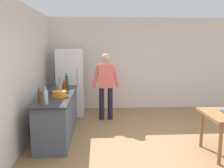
{
  "coord_description": "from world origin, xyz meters",
  "views": [
    {
      "loc": [
        -1.16,
        -4.21,
        1.95
      ],
      "look_at": [
        -0.82,
        1.44,
        1.0
      ],
      "focal_mm": 38.86,
      "sensor_mm": 36.0,
      "label": 1
    }
  ],
  "objects_px": {
    "utensil_jar": "(59,88)",
    "bottle_beer_brown": "(39,96)",
    "bottle_wine_green": "(67,81)",
    "bottle_water_clear": "(46,97)",
    "refrigerator": "(71,82)",
    "person": "(106,82)",
    "cooking_pot": "(59,94)",
    "bottle_sauce_red": "(64,86)"
  },
  "relations": [
    {
      "from": "refrigerator",
      "to": "bottle_sauce_red",
      "type": "height_order",
      "value": "refrigerator"
    },
    {
      "from": "bottle_water_clear",
      "to": "refrigerator",
      "type": "bearing_deg",
      "value": 86.17
    },
    {
      "from": "bottle_wine_green",
      "to": "bottle_water_clear",
      "type": "relative_size",
      "value": 1.13
    },
    {
      "from": "person",
      "to": "bottle_sauce_red",
      "type": "xyz_separation_m",
      "value": [
        -0.97,
        -0.56,
        0.02
      ]
    },
    {
      "from": "utensil_jar",
      "to": "person",
      "type": "bearing_deg",
      "value": 34.47
    },
    {
      "from": "refrigerator",
      "to": "bottle_beer_brown",
      "type": "xyz_separation_m",
      "value": [
        -0.32,
        -2.26,
        0.11
      ]
    },
    {
      "from": "refrigerator",
      "to": "bottle_sauce_red",
      "type": "xyz_separation_m",
      "value": [
        -0.02,
        -1.12,
        0.1
      ]
    },
    {
      "from": "bottle_wine_green",
      "to": "bottle_water_clear",
      "type": "bearing_deg",
      "value": -95.72
    },
    {
      "from": "utensil_jar",
      "to": "bottle_wine_green",
      "type": "xyz_separation_m",
      "value": [
        0.11,
        0.47,
        0.07
      ]
    },
    {
      "from": "person",
      "to": "utensil_jar",
      "type": "distance_m",
      "value": 1.29
    },
    {
      "from": "utensil_jar",
      "to": "bottle_beer_brown",
      "type": "height_order",
      "value": "utensil_jar"
    },
    {
      "from": "bottle_water_clear",
      "to": "cooking_pot",
      "type": "bearing_deg",
      "value": 74.76
    },
    {
      "from": "cooking_pot",
      "to": "bottle_water_clear",
      "type": "height_order",
      "value": "bottle_water_clear"
    },
    {
      "from": "utensil_jar",
      "to": "bottle_wine_green",
      "type": "relative_size",
      "value": 0.94
    },
    {
      "from": "bottle_water_clear",
      "to": "bottle_beer_brown",
      "type": "relative_size",
      "value": 1.15
    },
    {
      "from": "bottle_water_clear",
      "to": "bottle_beer_brown",
      "type": "distance_m",
      "value": 0.22
    },
    {
      "from": "refrigerator",
      "to": "bottle_wine_green",
      "type": "distance_m",
      "value": 0.82
    },
    {
      "from": "cooking_pot",
      "to": "utensil_jar",
      "type": "xyz_separation_m",
      "value": [
        -0.1,
        0.59,
        0.02
      ]
    },
    {
      "from": "refrigerator",
      "to": "cooking_pot",
      "type": "distance_m",
      "value": 1.88
    },
    {
      "from": "bottle_sauce_red",
      "to": "bottle_beer_brown",
      "type": "distance_m",
      "value": 1.18
    },
    {
      "from": "utensil_jar",
      "to": "refrigerator",
      "type": "bearing_deg",
      "value": 85.08
    },
    {
      "from": "bottle_sauce_red",
      "to": "bottle_water_clear",
      "type": "bearing_deg",
      "value": -96.13
    },
    {
      "from": "refrigerator",
      "to": "person",
      "type": "xyz_separation_m",
      "value": [
        0.95,
        -0.55,
        0.08
      ]
    },
    {
      "from": "utensil_jar",
      "to": "bottle_beer_brown",
      "type": "distance_m",
      "value": 1.0
    },
    {
      "from": "cooking_pot",
      "to": "bottle_sauce_red",
      "type": "height_order",
      "value": "bottle_sauce_red"
    },
    {
      "from": "refrigerator",
      "to": "person",
      "type": "relative_size",
      "value": 1.06
    },
    {
      "from": "person",
      "to": "cooking_pot",
      "type": "bearing_deg",
      "value": -126.08
    },
    {
      "from": "bottle_wine_green",
      "to": "person",
      "type": "bearing_deg",
      "value": 15.01
    },
    {
      "from": "refrigerator",
      "to": "bottle_beer_brown",
      "type": "relative_size",
      "value": 6.92
    },
    {
      "from": "person",
      "to": "bottle_wine_green",
      "type": "relative_size",
      "value": 5.0
    },
    {
      "from": "bottle_water_clear",
      "to": "bottle_sauce_red",
      "type": "bearing_deg",
      "value": 83.87
    },
    {
      "from": "utensil_jar",
      "to": "bottle_sauce_red",
      "type": "relative_size",
      "value": 1.33
    },
    {
      "from": "person",
      "to": "bottle_beer_brown",
      "type": "xyz_separation_m",
      "value": [
        -1.27,
        -1.71,
        0.03
      ]
    },
    {
      "from": "bottle_sauce_red",
      "to": "refrigerator",
      "type": "bearing_deg",
      "value": 88.88
    },
    {
      "from": "person",
      "to": "bottle_sauce_red",
      "type": "bearing_deg",
      "value": -149.95
    },
    {
      "from": "bottle_wine_green",
      "to": "bottle_beer_brown",
      "type": "xyz_separation_m",
      "value": [
        -0.32,
        -1.45,
        -0.04
      ]
    },
    {
      "from": "bottle_beer_brown",
      "to": "person",
      "type": "bearing_deg",
      "value": 53.38
    },
    {
      "from": "refrigerator",
      "to": "cooking_pot",
      "type": "height_order",
      "value": "refrigerator"
    },
    {
      "from": "refrigerator",
      "to": "bottle_water_clear",
      "type": "xyz_separation_m",
      "value": [
        -0.16,
        -2.42,
        0.13
      ]
    },
    {
      "from": "refrigerator",
      "to": "utensil_jar",
      "type": "bearing_deg",
      "value": -94.92
    },
    {
      "from": "bottle_water_clear",
      "to": "bottle_beer_brown",
      "type": "bearing_deg",
      "value": 134.65
    },
    {
      "from": "refrigerator",
      "to": "cooking_pot",
      "type": "bearing_deg",
      "value": -90.42
    }
  ]
}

